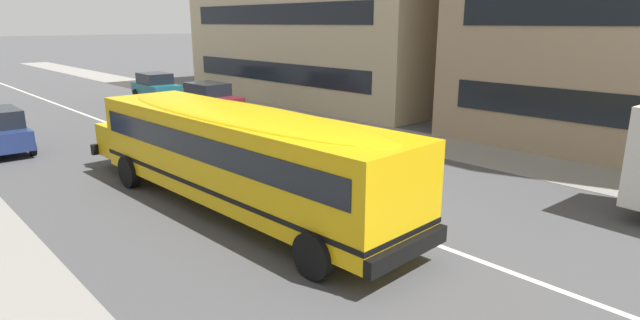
{
  "coord_description": "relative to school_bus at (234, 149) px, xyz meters",
  "views": [
    {
      "loc": [
        9.13,
        -8.8,
        4.68
      ],
      "look_at": [
        0.59,
        -0.97,
        1.56
      ],
      "focal_mm": 28.67,
      "sensor_mm": 36.0,
      "label": 1
    }
  ],
  "objects": [
    {
      "name": "lane_centreline",
      "position": [
        1.57,
        1.95,
        -1.59
      ],
      "size": [
        110.0,
        0.16,
        0.01
      ],
      "primitive_type": "cube",
      "color": "silver",
      "rests_on": "ground_plane"
    },
    {
      "name": "parked_car_teal_under_tree",
      "position": [
        -19.79,
        7.18,
        -0.75
      ],
      "size": [
        3.97,
        2.02,
        1.64
      ],
      "rotation": [
        0.0,
        0.0,
        -0.04
      ],
      "color": "#195B66",
      "rests_on": "ground_plane"
    },
    {
      "name": "sidewalk_far",
      "position": [
        1.57,
        9.75,
        -1.59
      ],
      "size": [
        120.0,
        3.0,
        0.01
      ],
      "primitive_type": "cube",
      "color": "gray",
      "rests_on": "ground_plane"
    },
    {
      "name": "parked_car_maroon_by_hydrant",
      "position": [
        -12.84,
        6.85,
        -0.75
      ],
      "size": [
        3.95,
        1.99,
        1.64
      ],
      "rotation": [
        0.0,
        0.0,
        0.03
      ],
      "color": "maroon",
      "rests_on": "ground_plane"
    },
    {
      "name": "school_bus",
      "position": [
        0.0,
        0.0,
        0.0
      ],
      "size": [
        12.08,
        2.9,
        2.68
      ],
      "rotation": [
        0.0,
        0.0,
        3.18
      ],
      "color": "yellow",
      "rests_on": "ground_plane"
    },
    {
      "name": "ground_plane",
      "position": [
        1.57,
        1.95,
        -1.59
      ],
      "size": [
        400.0,
        400.0,
        0.0
      ],
      "primitive_type": "plane",
      "color": "#4C4C4F"
    }
  ]
}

